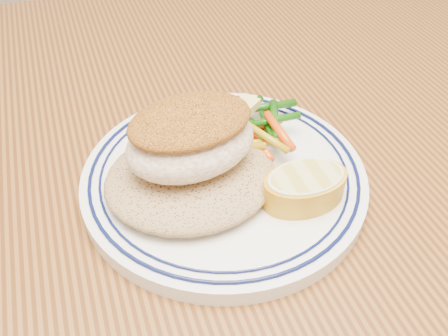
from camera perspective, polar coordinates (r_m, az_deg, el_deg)
dining_table at (r=0.51m, az=-3.39°, el=-9.92°), size 1.50×0.90×0.75m
plate at (r=0.43m, az=0.00°, el=-1.03°), size 0.25×0.25×0.02m
rice_pilaf at (r=0.41m, az=-3.82°, el=-0.73°), size 0.14×0.13×0.03m
fish_fillet at (r=0.39m, az=-3.84°, el=3.52°), size 0.12×0.09×0.05m
vegetable_pile at (r=0.46m, az=3.21°, el=4.71°), size 0.11×0.10×0.03m
butter_pat at (r=0.45m, az=2.46°, el=7.14°), size 0.03×0.03×0.01m
lemon_wedge at (r=0.40m, az=9.20°, el=-2.09°), size 0.07×0.06×0.03m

